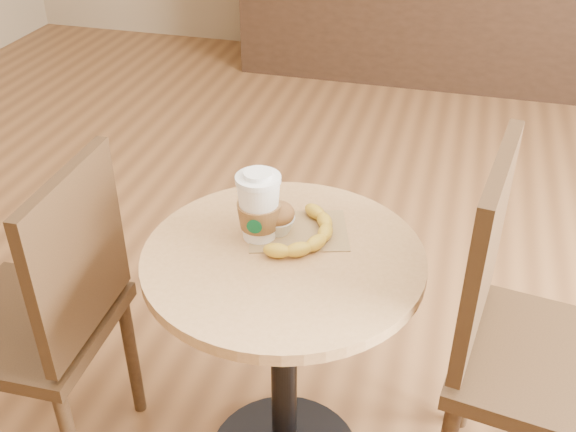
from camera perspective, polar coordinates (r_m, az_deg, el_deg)
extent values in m
cylinder|color=black|center=(1.83, -0.34, -12.72)|extent=(0.07, 0.07, 0.72)
cylinder|color=tan|center=(1.59, -0.38, -3.62)|extent=(0.67, 0.67, 0.03)
cube|color=#372413|center=(1.93, -21.01, -8.60)|extent=(0.43, 0.43, 0.04)
cylinder|color=#372413|center=(2.28, -21.31, -9.36)|extent=(0.04, 0.04, 0.47)
cylinder|color=#372413|center=(2.12, -13.11, -11.31)|extent=(0.04, 0.04, 0.47)
cube|color=#372413|center=(1.69, -17.38, -3.19)|extent=(0.04, 0.40, 0.44)
cube|color=#372413|center=(1.77, 21.48, -11.67)|extent=(0.51, 0.51, 0.04)
cylinder|color=#372413|center=(2.08, 15.30, -12.04)|extent=(0.04, 0.04, 0.50)
cube|color=#372413|center=(1.60, 16.40, -2.84)|extent=(0.09, 0.43, 0.47)
cube|color=olive|center=(1.66, 0.86, -1.27)|extent=(0.28, 0.24, 0.00)
cylinder|color=white|center=(1.56, -2.55, 3.15)|extent=(0.11, 0.11, 0.01)
cylinder|color=white|center=(1.55, -2.56, 3.55)|extent=(0.07, 0.07, 0.01)
cylinder|color=#074D27|center=(1.57, -2.88, -0.92)|extent=(0.04, 0.01, 0.04)
ellipsoid|color=brown|center=(1.63, -0.95, 0.22)|extent=(0.09, 0.09, 0.06)
ellipsoid|color=beige|center=(1.62, -0.95, 0.75)|extent=(0.03, 0.03, 0.02)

